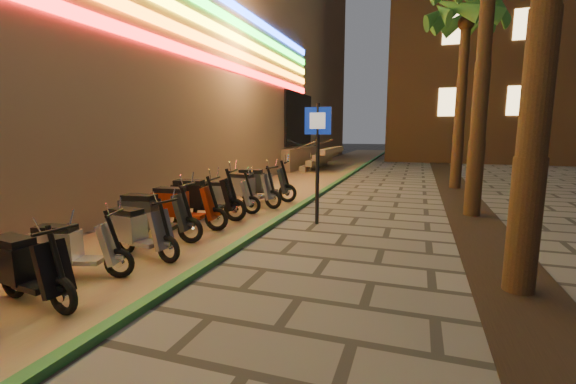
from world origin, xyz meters
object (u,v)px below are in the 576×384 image
(scooter_11, at_px, (260,184))
(scooter_8, at_px, (200,198))
(pedestrian_sign, at_px, (318,147))
(scooter_9, at_px, (224,196))
(scooter_7, at_px, (181,206))
(scooter_10, at_px, (249,188))
(scooter_4, at_px, (72,248))
(scooter_5, at_px, (136,230))
(scooter_3, at_px, (25,267))
(scooter_6, at_px, (152,215))

(scooter_11, bearing_deg, scooter_8, -107.08)
(pedestrian_sign, xyz_separation_m, scooter_11, (-2.38, 2.22, -1.24))
(scooter_8, height_order, scooter_9, scooter_8)
(pedestrian_sign, height_order, scooter_7, pedestrian_sign)
(pedestrian_sign, height_order, scooter_10, pedestrian_sign)
(scooter_4, bearing_deg, scooter_10, 71.04)
(scooter_5, relative_size, scooter_7, 0.89)
(pedestrian_sign, distance_m, scooter_7, 3.33)
(scooter_3, bearing_deg, pedestrian_sign, 73.33)
(scooter_5, xyz_separation_m, scooter_6, (-0.38, 0.91, 0.05))
(pedestrian_sign, xyz_separation_m, scooter_9, (-2.60, 0.33, -1.32))
(scooter_9, relative_size, scooter_11, 0.85)
(scooter_6, height_order, scooter_10, scooter_10)
(scooter_6, relative_size, scooter_11, 0.93)
(scooter_6, bearing_deg, scooter_10, 78.77)
(scooter_4, height_order, scooter_5, scooter_5)
(scooter_5, height_order, scooter_7, scooter_7)
(scooter_6, bearing_deg, scooter_5, -73.50)
(scooter_8, relative_size, scooter_10, 1.06)
(pedestrian_sign, relative_size, scooter_8, 1.52)
(scooter_5, bearing_deg, scooter_9, 102.92)
(scooter_7, distance_m, scooter_9, 1.78)
(pedestrian_sign, xyz_separation_m, scooter_10, (-2.40, 1.44, -1.27))
(scooter_11, bearing_deg, scooter_7, -104.09)
(scooter_5, distance_m, scooter_7, 1.90)
(scooter_6, distance_m, scooter_8, 1.86)
(scooter_10, bearing_deg, scooter_6, -84.41)
(scooter_3, xyz_separation_m, scooter_7, (-0.28, 3.82, 0.05))
(scooter_7, bearing_deg, scooter_3, -93.26)
(scooter_4, height_order, scooter_7, scooter_7)
(scooter_4, bearing_deg, scooter_7, 75.23)
(scooter_9, bearing_deg, scooter_3, -98.99)
(scooter_5, bearing_deg, scooter_11, 99.31)
(scooter_6, bearing_deg, scooter_4, -92.32)
(scooter_4, height_order, scooter_9, scooter_9)
(scooter_7, height_order, scooter_8, scooter_8)
(scooter_3, xyz_separation_m, scooter_6, (-0.30, 2.85, 0.05))
(scooter_3, bearing_deg, scooter_9, 99.89)
(scooter_4, xyz_separation_m, scooter_10, (0.20, 5.86, 0.08))
(scooter_8, distance_m, scooter_10, 2.03)
(scooter_3, xyz_separation_m, scooter_8, (-0.34, 4.72, 0.09))
(scooter_5, height_order, scooter_8, scooter_8)
(scooter_6, bearing_deg, scooter_9, 81.07)
(scooter_6, bearing_deg, scooter_3, -90.15)
(scooter_10, distance_m, scooter_11, 0.78)
(scooter_5, bearing_deg, scooter_10, 99.50)
(scooter_8, height_order, scooter_10, scooter_8)
(scooter_3, distance_m, scooter_11, 7.49)
(scooter_6, bearing_deg, pedestrian_sign, 35.22)
(scooter_7, xyz_separation_m, scooter_10, (0.32, 2.89, 0.00))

